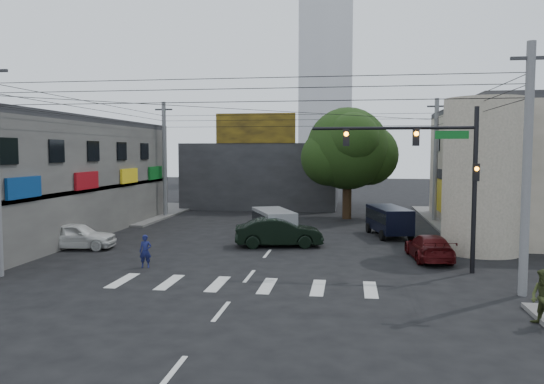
% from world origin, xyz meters
% --- Properties ---
extents(ground, '(160.00, 160.00, 0.00)m').
position_xyz_m(ground, '(0.00, 0.00, 0.00)').
color(ground, black).
rests_on(ground, ground).
extents(sidewalk_far_left, '(16.00, 16.00, 0.15)m').
position_xyz_m(sidewalk_far_left, '(-18.00, 18.00, 0.07)').
color(sidewalk_far_left, '#514F4C').
rests_on(sidewalk_far_left, ground).
extents(sidewalk_far_right, '(16.00, 16.00, 0.15)m').
position_xyz_m(sidewalk_far_right, '(18.00, 18.00, 0.07)').
color(sidewalk_far_right, '#514F4C').
rests_on(sidewalk_far_right, ground).
extents(corner_column, '(4.00, 4.00, 8.00)m').
position_xyz_m(corner_column, '(11.00, 4.00, 4.00)').
color(corner_column, gray).
rests_on(corner_column, ground).
extents(building_far, '(14.00, 10.00, 6.00)m').
position_xyz_m(building_far, '(-4.00, 26.00, 3.00)').
color(building_far, '#232326').
rests_on(building_far, ground).
extents(billboard, '(7.00, 0.30, 2.60)m').
position_xyz_m(billboard, '(-4.00, 21.10, 7.30)').
color(billboard, olive).
rests_on(billboard, building_far).
extents(tower_distant, '(9.00, 9.00, 44.00)m').
position_xyz_m(tower_distant, '(0.00, 70.00, 22.00)').
color(tower_distant, silver).
rests_on(tower_distant, ground).
extents(street_tree, '(6.40, 6.40, 8.70)m').
position_xyz_m(street_tree, '(4.00, 17.00, 5.47)').
color(street_tree, black).
rests_on(street_tree, ground).
extents(traffic_gantry, '(7.10, 0.35, 7.20)m').
position_xyz_m(traffic_gantry, '(7.82, -1.00, 4.83)').
color(traffic_gantry, black).
rests_on(traffic_gantry, ground).
extents(utility_pole_near_right, '(0.32, 0.32, 9.20)m').
position_xyz_m(utility_pole_near_right, '(10.50, -4.50, 4.60)').
color(utility_pole_near_right, '#59595B').
rests_on(utility_pole_near_right, ground).
extents(utility_pole_far_left, '(0.32, 0.32, 9.20)m').
position_xyz_m(utility_pole_far_left, '(-10.50, 16.00, 4.60)').
color(utility_pole_far_left, '#59595B').
rests_on(utility_pole_far_left, ground).
extents(utility_pole_far_right, '(0.32, 0.32, 9.20)m').
position_xyz_m(utility_pole_far_right, '(10.50, 16.00, 4.60)').
color(utility_pole_far_right, '#59595B').
rests_on(utility_pole_far_right, ground).
extents(dark_sedan, '(3.55, 5.48, 1.59)m').
position_xyz_m(dark_sedan, '(0.30, 4.15, 0.79)').
color(dark_sedan, black).
rests_on(dark_sedan, ground).
extents(white_compact, '(2.72, 4.64, 1.44)m').
position_xyz_m(white_compact, '(-10.50, 1.87, 0.72)').
color(white_compact, silver).
rests_on(white_compact, ground).
extents(maroon_sedan, '(2.50, 4.61, 1.25)m').
position_xyz_m(maroon_sedan, '(8.05, 1.61, 0.62)').
color(maroon_sedan, '#3D080A').
rests_on(maroon_sedan, ground).
extents(silver_minivan, '(5.45, 4.75, 1.80)m').
position_xyz_m(silver_minivan, '(-0.28, 6.28, 0.90)').
color(silver_minivan, gray).
rests_on(silver_minivan, ground).
extents(navy_van, '(5.32, 3.74, 1.82)m').
position_xyz_m(navy_van, '(6.63, 8.65, 0.91)').
color(navy_van, black).
rests_on(navy_van, ground).
extents(traffic_officer, '(0.68, 0.56, 1.50)m').
position_xyz_m(traffic_officer, '(-5.01, -2.00, 0.75)').
color(traffic_officer, '#151A4B').
rests_on(traffic_officer, ground).
extents(pedestrian_olive, '(1.42, 1.40, 1.74)m').
position_xyz_m(pedestrian_olive, '(10.00, -8.06, 0.87)').
color(pedestrian_olive, '#31391A').
rests_on(pedestrian_olive, ground).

